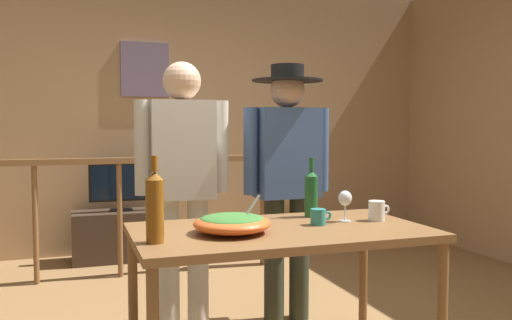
# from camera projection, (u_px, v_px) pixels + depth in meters

# --- Properties ---
(back_wall) EXTENTS (5.73, 0.10, 2.74)m
(back_wall) POSITION_uv_depth(u_px,v_px,m) (174.00, 116.00, 5.60)
(back_wall) COLOR tan
(back_wall) RESTS_ON ground_plane
(framed_picture) EXTENTS (0.48, 0.03, 0.54)m
(framed_picture) POSITION_uv_depth(u_px,v_px,m) (145.00, 69.00, 5.42)
(framed_picture) COLOR slate
(stair_railing) EXTENTS (3.38, 0.10, 1.06)m
(stair_railing) POSITION_uv_depth(u_px,v_px,m) (143.00, 197.00, 4.60)
(stair_railing) COLOR brown
(stair_railing) RESTS_ON ground_plane
(tv_console) EXTENTS (0.90, 0.40, 0.47)m
(tv_console) POSITION_uv_depth(u_px,v_px,m) (122.00, 235.00, 5.16)
(tv_console) COLOR #38281E
(tv_console) RESTS_ON ground_plane
(flat_screen_tv) EXTENTS (0.58, 0.12, 0.45)m
(flat_screen_tv) POSITION_uv_depth(u_px,v_px,m) (121.00, 183.00, 5.10)
(flat_screen_tv) COLOR black
(flat_screen_tv) RESTS_ON tv_console
(serving_table) EXTENTS (1.45, 0.82, 0.77)m
(serving_table) POSITION_uv_depth(u_px,v_px,m) (281.00, 242.00, 2.69)
(serving_table) COLOR brown
(serving_table) RESTS_ON ground_plane
(salad_bowl) EXTENTS (0.37, 0.37, 0.19)m
(salad_bowl) POSITION_uv_depth(u_px,v_px,m) (232.00, 223.00, 2.56)
(salad_bowl) COLOR #DB5B23
(salad_bowl) RESTS_ON serving_table
(wine_glass) EXTENTS (0.07, 0.07, 0.16)m
(wine_glass) POSITION_uv_depth(u_px,v_px,m) (345.00, 200.00, 2.87)
(wine_glass) COLOR silver
(wine_glass) RESTS_ON serving_table
(wine_bottle_amber) EXTENTS (0.08, 0.08, 0.38)m
(wine_bottle_amber) POSITION_uv_depth(u_px,v_px,m) (155.00, 206.00, 2.34)
(wine_bottle_amber) COLOR brown
(wine_bottle_amber) RESTS_ON serving_table
(wine_bottle_green) EXTENTS (0.07, 0.07, 0.33)m
(wine_bottle_green) POSITION_uv_depth(u_px,v_px,m) (311.00, 192.00, 3.02)
(wine_bottle_green) COLOR #1E5628
(wine_bottle_green) RESTS_ON serving_table
(mug_white) EXTENTS (0.12, 0.09, 0.11)m
(mug_white) POSITION_uv_depth(u_px,v_px,m) (377.00, 211.00, 2.90)
(mug_white) COLOR white
(mug_white) RESTS_ON serving_table
(mug_teal) EXTENTS (0.11, 0.08, 0.08)m
(mug_teal) POSITION_uv_depth(u_px,v_px,m) (319.00, 217.00, 2.77)
(mug_teal) COLOR teal
(mug_teal) RESTS_ON serving_table
(person_standing_left) EXTENTS (0.57, 0.24, 1.66)m
(person_standing_left) POSITION_uv_depth(u_px,v_px,m) (183.00, 175.00, 3.28)
(person_standing_left) COLOR beige
(person_standing_left) RESTS_ON ground_plane
(person_standing_right) EXTENTS (0.59, 0.45, 1.66)m
(person_standing_right) POSITION_uv_depth(u_px,v_px,m) (287.00, 169.00, 3.50)
(person_standing_right) COLOR #2D3323
(person_standing_right) RESTS_ON ground_plane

